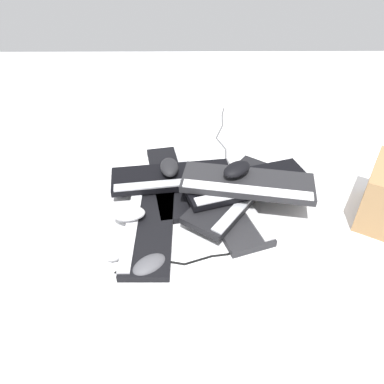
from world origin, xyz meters
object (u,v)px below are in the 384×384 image
keyboard_3 (236,194)px  mouse_4 (129,213)px  keyboard_2 (150,225)px  keyboard_1 (175,181)px  keyboard_4 (173,177)px  keyboard_0 (228,205)px  mouse_2 (121,249)px  mouse_1 (151,265)px  mouse_3 (238,169)px  keyboard_6 (249,183)px  keyboard_5 (249,184)px  mouse_0 (170,167)px

keyboard_3 → mouse_4: (-0.36, -0.11, 0.01)m
keyboard_2 → mouse_4: 0.08m
keyboard_1 → keyboard_4: (-0.01, -0.02, 0.03)m
keyboard_0 → mouse_2: size_ratio=4.23×
mouse_1 → mouse_2: 0.11m
mouse_4 → keyboard_0: bearing=10.9°
keyboard_0 → keyboard_1: same height
keyboard_1 → keyboard_4: size_ratio=1.01×
mouse_1 → mouse_3: mouse_3 is taller
keyboard_6 → keyboard_4: bearing=156.4°
mouse_2 → keyboard_3: bearing=163.7°
mouse_3 → keyboard_6: bearing=-83.0°
mouse_4 → keyboard_5: bearing=14.5°
mouse_2 → mouse_4: 0.13m
mouse_2 → mouse_3: (0.37, 0.25, 0.12)m
keyboard_2 → keyboard_3: size_ratio=0.99×
keyboard_3 → mouse_2: size_ratio=4.05×
keyboard_4 → mouse_3: bearing=-20.4°
keyboard_4 → keyboard_6: size_ratio=0.99×
mouse_1 → mouse_3: bearing=-171.0°
mouse_2 → mouse_4: bearing=-144.0°
mouse_0 → keyboard_3: bearing=57.5°
keyboard_6 → mouse_1: 0.43m
keyboard_5 → mouse_2: keyboard_5 is taller
mouse_3 → keyboard_5: bearing=-34.8°
keyboard_3 → keyboard_5: size_ratio=0.96×
keyboard_4 → mouse_3: size_ratio=4.14×
mouse_4 → keyboard_1: bearing=55.0°
mouse_1 → mouse_3: 0.43m
keyboard_6 → mouse_3: bearing=139.1°
keyboard_4 → keyboard_3: bearing=-23.2°
keyboard_1 → keyboard_5: size_ratio=0.99×
keyboard_4 → keyboard_2: bearing=-107.4°
mouse_1 → keyboard_4: bearing=-136.9°
keyboard_0 → mouse_0: (-0.21, 0.14, 0.07)m
mouse_3 → mouse_4: mouse_3 is taller
keyboard_1 → mouse_4: bearing=-122.4°
keyboard_6 → mouse_1: bearing=-138.2°
keyboard_4 → mouse_1: size_ratio=4.14×
keyboard_1 → keyboard_3: 0.25m
keyboard_1 → keyboard_3: keyboard_3 is taller
keyboard_6 → mouse_4: 0.41m
keyboard_4 → mouse_4: mouse_4 is taller
keyboard_0 → keyboard_6: size_ratio=1.01×
keyboard_4 → mouse_4: 0.24m
mouse_1 → mouse_3: (0.28, 0.31, 0.12)m
keyboard_2 → keyboard_5: (0.34, 0.14, 0.06)m
keyboard_5 → mouse_3: 0.08m
keyboard_2 → mouse_4: size_ratio=4.01×
mouse_1 → mouse_2: size_ratio=1.00×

